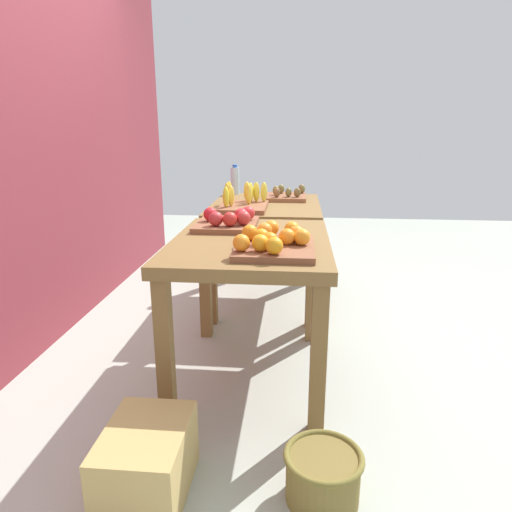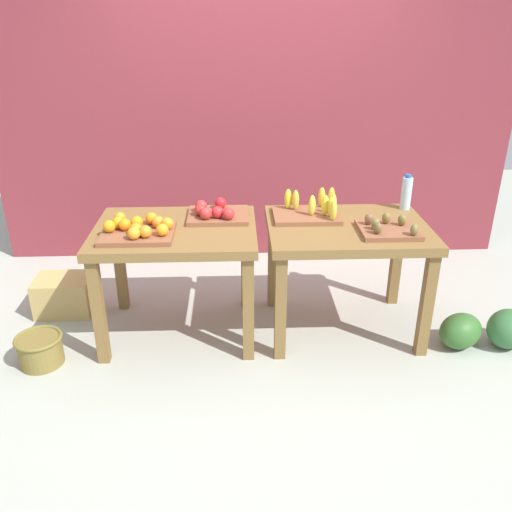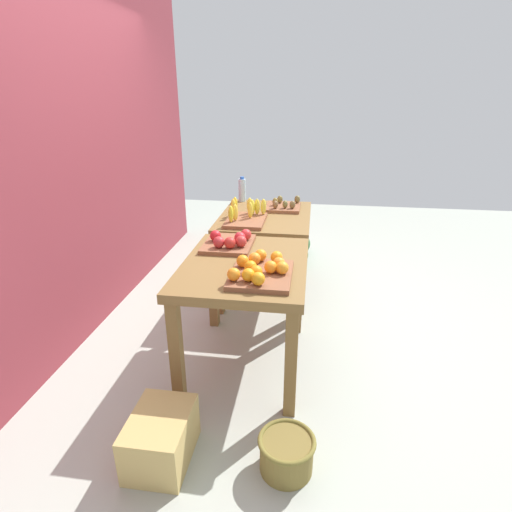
% 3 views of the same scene
% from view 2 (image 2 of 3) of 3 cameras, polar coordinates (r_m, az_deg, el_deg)
% --- Properties ---
extents(ground_plane, '(8.00, 8.00, 0.00)m').
position_cam_2_polar(ground_plane, '(3.80, 0.58, -7.73)').
color(ground_plane, '#A6ADA0').
extents(back_wall, '(4.40, 0.12, 3.00)m').
position_cam_2_polar(back_wall, '(4.58, -0.21, 17.99)').
color(back_wall, maroon).
rests_on(back_wall, ground_plane).
extents(display_table_left, '(1.04, 0.80, 0.78)m').
position_cam_2_polar(display_table_left, '(3.50, -8.56, 1.30)').
color(display_table_left, brown).
rests_on(display_table_left, ground_plane).
extents(display_table_right, '(1.04, 0.80, 0.78)m').
position_cam_2_polar(display_table_right, '(3.56, 9.68, 1.59)').
color(display_table_right, brown).
rests_on(display_table_right, ground_plane).
extents(orange_bin, '(0.45, 0.37, 0.11)m').
position_cam_2_polar(orange_bin, '(3.36, -12.48, 2.83)').
color(orange_bin, brown).
rests_on(orange_bin, display_table_left).
extents(apple_bin, '(0.40, 0.34, 0.11)m').
position_cam_2_polar(apple_bin, '(3.57, -4.33, 4.61)').
color(apple_bin, brown).
rests_on(apple_bin, display_table_left).
extents(banana_crate, '(0.44, 0.33, 0.17)m').
position_cam_2_polar(banana_crate, '(3.59, 5.91, 4.84)').
color(banana_crate, brown).
rests_on(banana_crate, display_table_right).
extents(kiwi_bin, '(0.36, 0.32, 0.10)m').
position_cam_2_polar(kiwi_bin, '(3.43, 13.92, 2.89)').
color(kiwi_bin, brown).
rests_on(kiwi_bin, display_table_right).
extents(water_bottle, '(0.07, 0.07, 0.25)m').
position_cam_2_polar(water_bottle, '(3.86, 15.78, 6.52)').
color(water_bottle, silver).
rests_on(water_bottle, display_table_right).
extents(watermelon_pile, '(0.71, 0.39, 0.26)m').
position_cam_2_polar(watermelon_pile, '(3.86, 23.43, -7.25)').
color(watermelon_pile, '#326938').
rests_on(watermelon_pile, ground_plane).
extents(wicker_basket, '(0.29, 0.29, 0.20)m').
position_cam_2_polar(wicker_basket, '(3.66, -22.09, -9.21)').
color(wicker_basket, olive).
rests_on(wicker_basket, ground_plane).
extents(cardboard_produce_box, '(0.40, 0.30, 0.27)m').
position_cam_2_polar(cardboard_produce_box, '(4.18, -19.77, -3.93)').
color(cardboard_produce_box, tan).
rests_on(cardboard_produce_box, ground_plane).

